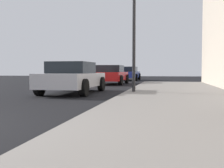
% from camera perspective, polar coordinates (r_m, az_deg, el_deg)
% --- Properties ---
extents(sidewalk, '(4.00, 32.00, 0.15)m').
position_cam_1_polar(sidewalk, '(3.45, 19.61, -11.79)').
color(sidewalk, gray).
rests_on(sidewalk, ground_plane).
extents(street_lamp, '(0.36, 0.36, 4.23)m').
position_cam_1_polar(street_lamp, '(10.28, 4.62, 14.74)').
color(street_lamp, black).
rests_on(street_lamp, sidewalk).
extents(car_silver, '(1.93, 4.11, 1.27)m').
position_cam_1_polar(car_silver, '(11.20, -8.14, 1.36)').
color(car_silver, '#B7B7BF').
rests_on(car_silver, ground_plane).
extents(car_red, '(2.06, 4.15, 1.27)m').
position_cam_1_polar(car_red, '(18.31, -0.36, 1.98)').
color(car_red, red).
rests_on(car_red, ground_plane).
extents(car_blue, '(2.05, 4.30, 1.27)m').
position_cam_1_polar(car_blue, '(25.50, 3.36, 2.23)').
color(car_blue, '#233899').
rests_on(car_blue, ground_plane).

